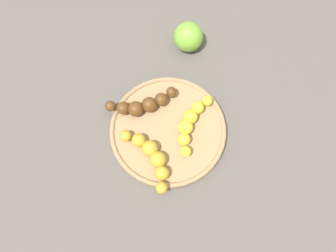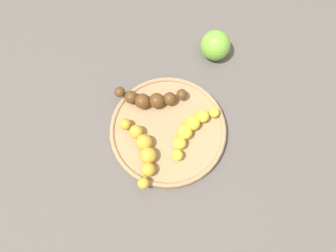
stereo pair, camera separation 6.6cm
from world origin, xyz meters
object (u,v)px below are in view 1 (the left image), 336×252
object	(u,v)px
fruit_bowl	(168,130)
banana_spotted	(151,156)
banana_overripe	(142,104)
apple_green	(188,37)
banana_yellow	(190,123)

from	to	relation	value
fruit_bowl	banana_spotted	xyz separation A→B (m)	(-0.07, -0.00, 0.02)
banana_overripe	apple_green	bearing A→B (deg)	135.01
fruit_bowl	banana_spotted	world-z (taller)	banana_spotted
fruit_bowl	banana_yellow	size ratio (longest dim) A/B	1.74
banana_spotted	banana_overripe	bearing A→B (deg)	64.95
banana_overripe	banana_yellow	xyz separation A→B (m)	(0.01, -0.11, -0.00)
fruit_bowl	apple_green	size ratio (longest dim) A/B	3.60
banana_spotted	apple_green	distance (m)	0.29
fruit_bowl	banana_yellow	world-z (taller)	banana_yellow
apple_green	fruit_bowl	bearing A→B (deg)	-162.10
banana_overripe	apple_green	world-z (taller)	apple_green
fruit_bowl	banana_overripe	size ratio (longest dim) A/B	2.09
banana_spotted	fruit_bowl	bearing A→B (deg)	26.21
fruit_bowl	banana_overripe	xyz separation A→B (m)	(0.02, 0.07, 0.02)
banana_overripe	apple_green	xyz separation A→B (m)	(0.20, -0.00, -0.00)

